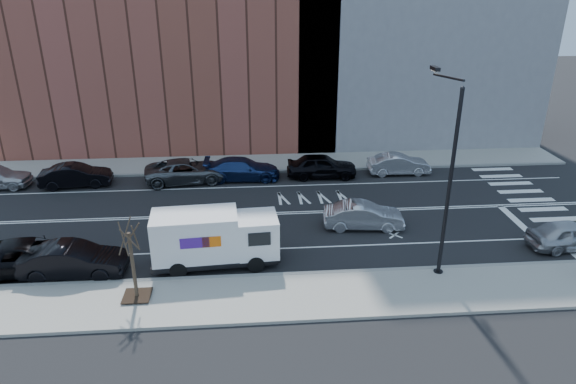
{
  "coord_description": "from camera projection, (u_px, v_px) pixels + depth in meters",
  "views": [
    {
      "loc": [
        -1.85,
        -27.88,
        13.32
      ],
      "look_at": [
        0.35,
        -0.04,
        1.4
      ],
      "focal_mm": 32.0,
      "sensor_mm": 36.0,
      "label": 1
    }
  ],
  "objects": [
    {
      "name": "far_parked_c",
      "position": [
        187.0,
        171.0,
        35.36
      ],
      "size": [
        5.92,
        3.27,
        1.57
      ],
      "primitive_type": "imported",
      "rotation": [
        0.0,
        0.0,
        1.69
      ],
      "color": "#505458",
      "rests_on": "ground"
    },
    {
      "name": "far_parked_b",
      "position": [
        76.0,
        175.0,
        34.6
      ],
      "size": [
        4.77,
        2.06,
        1.53
      ],
      "primitive_type": "imported",
      "rotation": [
        0.0,
        0.0,
        1.67
      ],
      "color": "black",
      "rests_on": "ground"
    },
    {
      "name": "street_tree",
      "position": [
        134.0,
        272.0,
        22.15
      ],
      "size": [
        1.2,
        1.2,
        3.75
      ],
      "color": "black",
      "rests_on": "ground"
    },
    {
      "name": "far_parked_f",
      "position": [
        399.0,
        164.0,
        36.77
      ],
      "size": [
        4.41,
        1.55,
        1.45
      ],
      "primitive_type": "imported",
      "rotation": [
        0.0,
        0.0,
        1.57
      ],
      "color": "#BABABF",
      "rests_on": "ground"
    },
    {
      "name": "far_parked_d",
      "position": [
        242.0,
        169.0,
        35.77
      ],
      "size": [
        5.3,
        2.29,
        1.52
      ],
      "primitive_type": "imported",
      "rotation": [
        0.0,
        0.0,
        1.54
      ],
      "color": "navy",
      "rests_on": "ground"
    },
    {
      "name": "road_markings",
      "position": [
        282.0,
        213.0,
        30.92
      ],
      "size": [
        40.0,
        8.6,
        0.01
      ],
      "primitive_type": null,
      "color": "white",
      "rests_on": "ground"
    },
    {
      "name": "far_parked_e",
      "position": [
        322.0,
        166.0,
        36.13
      ],
      "size": [
        4.97,
        2.18,
        1.67
      ],
      "primitive_type": "imported",
      "rotation": [
        0.0,
        0.0,
        1.53
      ],
      "color": "black",
      "rests_on": "ground"
    },
    {
      "name": "near_parked_front",
      "position": [
        570.0,
        235.0,
        26.77
      ],
      "size": [
        4.52,
        2.08,
        1.5
      ],
      "primitive_type": "imported",
      "rotation": [
        0.0,
        0.0,
        1.64
      ],
      "color": "#B1B2B6",
      "rests_on": "ground"
    },
    {
      "name": "sidewalk_near",
      "position": [
        296.0,
        296.0,
        22.83
      ],
      "size": [
        44.0,
        3.6,
        0.15
      ],
      "primitive_type": "cube",
      "color": "gray",
      "rests_on": "ground"
    },
    {
      "name": "driving_sedan",
      "position": [
        363.0,
        216.0,
        28.92
      ],
      "size": [
        4.61,
        1.99,
        1.48
      ],
      "primitive_type": "imported",
      "rotation": [
        0.0,
        0.0,
        1.47
      ],
      "color": "#B1B1B6",
      "rests_on": "ground"
    },
    {
      "name": "fedex_van",
      "position": [
        214.0,
        238.0,
        24.94
      ],
      "size": [
        6.29,
        2.53,
        2.82
      ],
      "rotation": [
        0.0,
        0.0,
        0.07
      ],
      "color": "black",
      "rests_on": "ground"
    },
    {
      "name": "curb_near",
      "position": [
        292.0,
        275.0,
        24.48
      ],
      "size": [
        44.0,
        0.25,
        0.17
      ],
      "primitive_type": "cube",
      "color": "gray",
      "rests_on": "ground"
    },
    {
      "name": "bldg_brick",
      "position": [
        167.0,
        5.0,
        40.33
      ],
      "size": [
        26.0,
        10.0,
        22.0
      ],
      "primitive_type": "cube",
      "color": "brown",
      "rests_on": "ground"
    },
    {
      "name": "ground",
      "position": [
        282.0,
        213.0,
        30.93
      ],
      "size": [
        120.0,
        120.0,
        0.0
      ],
      "primitive_type": "plane",
      "color": "black",
      "rests_on": "ground"
    },
    {
      "name": "near_parked_rear_b",
      "position": [
        30.0,
        256.0,
        24.66
      ],
      "size": [
        5.85,
        3.03,
        1.57
      ],
      "primitive_type": "imported",
      "rotation": [
        0.0,
        0.0,
        1.65
      ],
      "color": "black",
      "rests_on": "ground"
    },
    {
      "name": "curb_far",
      "position": [
        276.0,
        171.0,
        37.31
      ],
      "size": [
        44.0,
        0.25,
        0.17
      ],
      "primitive_type": "cube",
      "color": "gray",
      "rests_on": "ground"
    },
    {
      "name": "sidewalk_far",
      "position": [
        274.0,
        163.0,
        38.97
      ],
      "size": [
        44.0,
        3.6,
        0.15
      ],
      "primitive_type": "cube",
      "color": "gray",
      "rests_on": "ground"
    },
    {
      "name": "streetlight",
      "position": [
        447.0,
        172.0,
        23.1
      ],
      "size": [
        0.44,
        4.02,
        9.34
      ],
      "color": "black",
      "rests_on": "ground"
    },
    {
      "name": "crosswalk",
      "position": [
        537.0,
        204.0,
        32.09
      ],
      "size": [
        3.0,
        14.0,
        0.01
      ],
      "primitive_type": null,
      "color": "white",
      "rests_on": "ground"
    },
    {
      "name": "near_parked_rear_a",
      "position": [
        74.0,
        260.0,
        24.29
      ],
      "size": [
        4.92,
        1.81,
        1.61
      ],
      "primitive_type": "imported",
      "rotation": [
        0.0,
        0.0,
        1.55
      ],
      "color": "black",
      "rests_on": "ground"
    }
  ]
}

